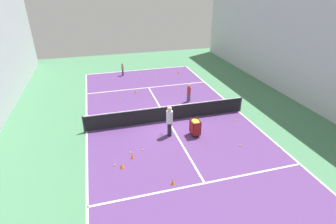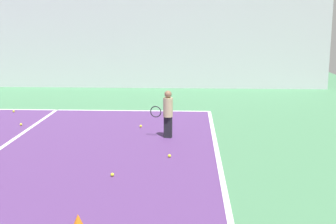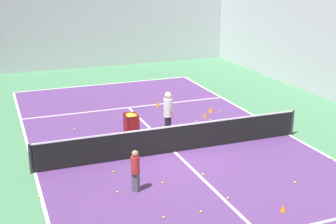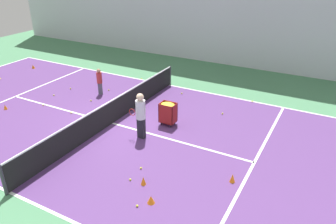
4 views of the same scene
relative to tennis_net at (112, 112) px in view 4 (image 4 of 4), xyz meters
name	(u,v)px [view 4 (image 4 of 4)]	position (x,y,z in m)	size (l,w,h in m)	color
ground_plane	(113,123)	(0.00, 0.00, -0.53)	(35.27, 35.27, 0.00)	#477F56
court_playing_area	(113,123)	(0.00, 0.00, -0.53)	(9.90, 21.52, 0.00)	#563370
line_sideline_left	(169,85)	(-4.95, 0.00, -0.53)	(0.10, 21.52, 0.00)	white
line_sideline_right	(10,192)	(4.95, 0.00, -0.53)	(0.10, 21.52, 0.00)	white
line_service_near	(16,96)	(0.00, -5.92, -0.53)	(9.90, 0.10, 0.00)	white
line_service_far	(254,162)	(0.00, 5.92, -0.53)	(9.90, 0.10, 0.00)	white
line_centre_service	(113,123)	(0.00, 0.00, -0.53)	(0.10, 11.84, 0.00)	white
tennis_net	(112,112)	(0.00, 0.00, 0.00)	(10.20, 0.10, 1.03)	#2D2D33
coach_at_net	(141,113)	(0.38, 1.67, 0.51)	(0.38, 0.70, 1.81)	black
child_midcourt	(99,80)	(-2.24, -2.42, 0.23)	(0.37, 0.37, 1.32)	#4C4C56
ball_cart	(168,110)	(-1.01, 2.07, 0.14)	(0.48, 0.63, 0.97)	maroon
training_cone_0	(232,178)	(1.35, 5.59, -0.39)	(0.17, 0.17, 0.29)	orange
training_cone_1	(143,181)	(2.75, 3.26, -0.39)	(0.16, 0.16, 0.28)	orange
training_cone_2	(151,199)	(3.35, 3.89, -0.40)	(0.22, 0.22, 0.25)	orange
training_cone_3	(33,67)	(-3.48, -8.64, -0.41)	(0.20, 0.20, 0.23)	orange
training_cone_4	(5,107)	(1.21, -5.06, -0.42)	(0.16, 0.16, 0.23)	orange
tennis_ball_0	(222,113)	(-2.98, 3.71, -0.49)	(0.07, 0.07, 0.07)	yellow
tennis_ball_1	(142,79)	(-5.03, -1.79, -0.49)	(0.07, 0.07, 0.07)	yellow
tennis_ball_2	(130,180)	(2.79, 2.80, -0.49)	(0.07, 0.07, 0.07)	yellow
tennis_ball_4	(54,95)	(-0.95, -4.31, -0.49)	(0.07, 0.07, 0.07)	yellow
tennis_ball_5	(182,93)	(-4.18, 1.13, -0.49)	(0.07, 0.07, 0.07)	yellow
tennis_ball_11	(109,90)	(-2.80, -2.36, -0.49)	(0.07, 0.07, 0.07)	yellow
tennis_ball_12	(43,105)	(0.13, -3.87, -0.49)	(0.07, 0.07, 0.07)	yellow
tennis_ball_14	(91,101)	(-1.32, -2.27, -0.49)	(0.07, 0.07, 0.07)	yellow
tennis_ball_15	(252,101)	(-4.90, 4.50, -0.49)	(0.07, 0.07, 0.07)	yellow
tennis_ball_18	(129,97)	(-2.53, -0.92, -0.49)	(0.07, 0.07, 0.07)	yellow
tennis_ball_19	(141,168)	(2.12, 2.76, -0.49)	(0.07, 0.07, 0.07)	yellow
tennis_ball_20	(70,89)	(-2.01, -4.22, -0.49)	(0.07, 0.07, 0.07)	yellow
tennis_ball_21	(0,79)	(-1.26, -8.74, -0.49)	(0.07, 0.07, 0.07)	yellow
tennis_ball_23	(71,113)	(0.12, -2.16, -0.49)	(0.07, 0.07, 0.07)	yellow
tennis_ball_24	(137,206)	(3.67, 3.63, -0.49)	(0.07, 0.07, 0.07)	yellow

